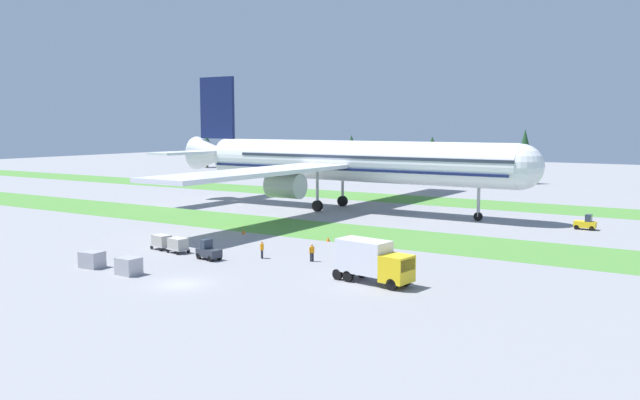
% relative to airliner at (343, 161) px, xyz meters
% --- Properties ---
extents(ground_plane, '(400.00, 400.00, 0.00)m').
position_rel_airliner_xyz_m(ground_plane, '(12.72, -48.75, -7.68)').
color(ground_plane, gray).
extents(grass_strip_near, '(320.00, 12.66, 0.01)m').
position_rel_airliner_xyz_m(grass_strip_near, '(12.72, -18.68, -7.68)').
color(grass_strip_near, '#4C8438').
rests_on(grass_strip_near, ground).
extents(grass_strip_far, '(320.00, 12.66, 0.01)m').
position_rel_airliner_xyz_m(grass_strip_far, '(12.72, 18.63, -7.68)').
color(grass_strip_far, '#4C8438').
rests_on(grass_strip_far, ground).
extents(airliner, '(61.12, 74.98, 21.44)m').
position_rel_airliner_xyz_m(airliner, '(0.00, 0.00, 0.00)').
color(airliner, white).
rests_on(airliner, ground).
extents(baggage_tug, '(2.78, 1.72, 1.97)m').
position_rel_airliner_xyz_m(baggage_tug, '(7.90, -39.88, -6.87)').
color(baggage_tug, '#2D333D').
rests_on(baggage_tug, ground).
extents(cargo_dolly_lead, '(2.42, 1.85, 1.55)m').
position_rel_airliner_xyz_m(cargo_dolly_lead, '(2.95, -39.03, -6.76)').
color(cargo_dolly_lead, '#A3A3A8').
rests_on(cargo_dolly_lead, ground).
extents(cargo_dolly_second, '(2.42, 1.85, 1.55)m').
position_rel_airliner_xyz_m(cargo_dolly_second, '(0.09, -38.53, -6.76)').
color(cargo_dolly_second, '#A3A3A8').
rests_on(cargo_dolly_second, ground).
extents(catering_truck, '(7.22, 3.29, 3.58)m').
position_rel_airliner_xyz_m(catering_truck, '(26.08, -39.88, -5.73)').
color(catering_truck, yellow).
rests_on(catering_truck, ground).
extents(pushback_tractor, '(2.62, 1.33, 1.97)m').
position_rel_airliner_xyz_m(pushback_tractor, '(35.89, -0.47, -6.87)').
color(pushback_tractor, yellow).
rests_on(pushback_tractor, ground).
extents(ground_crew_marshaller, '(0.36, 0.50, 1.74)m').
position_rel_airliner_xyz_m(ground_crew_marshaller, '(17.03, -35.23, -6.74)').
color(ground_crew_marshaller, black).
rests_on(ground_crew_marshaller, ground).
extents(ground_crew_loader, '(0.45, 0.39, 1.74)m').
position_rel_airliner_xyz_m(ground_crew_loader, '(12.02, -36.61, -6.74)').
color(ground_crew_loader, black).
rests_on(ground_crew_loader, ground).
extents(uld_container_0, '(2.13, 1.77, 1.51)m').
position_rel_airliner_xyz_m(uld_container_0, '(1.19, -48.41, -6.93)').
color(uld_container_0, '#A3A3A8').
rests_on(uld_container_0, ground).
extents(uld_container_1, '(2.07, 1.69, 1.54)m').
position_rel_airliner_xyz_m(uld_container_1, '(6.31, -48.60, -6.91)').
color(uld_container_1, '#A3A3A8').
rests_on(uld_container_1, ground).
extents(taxiway_marker_0, '(0.44, 0.44, 0.60)m').
position_rel_airliner_xyz_m(taxiway_marker_0, '(13.79, -22.16, -7.38)').
color(taxiway_marker_0, orange).
rests_on(taxiway_marker_0, ground).
extents(taxiway_marker_1, '(0.44, 0.44, 0.48)m').
position_rel_airliner_xyz_m(taxiway_marker_1, '(20.57, -25.03, -7.44)').
color(taxiway_marker_1, orange).
rests_on(taxiway_marker_1, ground).
extents(taxiway_marker_2, '(0.44, 0.44, 0.66)m').
position_rel_airliner_xyz_m(taxiway_marker_2, '(1.35, -26.23, -7.35)').
color(taxiway_marker_2, orange).
rests_on(taxiway_marker_2, ground).
extents(taxiway_marker_3, '(0.44, 0.44, 0.55)m').
position_rel_airliner_xyz_m(taxiway_marker_3, '(12.66, -25.03, -7.41)').
color(taxiway_marker_3, orange).
rests_on(taxiway_marker_3, ground).
extents(distant_tree_line, '(204.31, 10.28, 12.22)m').
position_rel_airliner_xyz_m(distant_tree_line, '(2.49, 64.85, -1.01)').
color(distant_tree_line, '#4C3823').
rests_on(distant_tree_line, ground).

